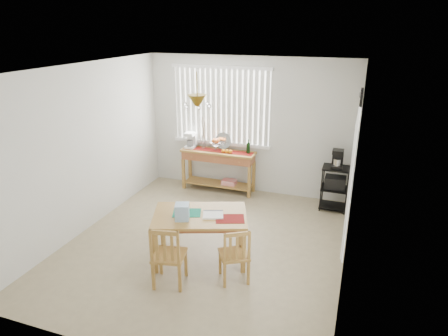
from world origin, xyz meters
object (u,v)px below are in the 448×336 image
at_px(sideboard, 219,161).
at_px(wire_cart, 335,184).
at_px(dining_table, 200,220).
at_px(chair_left, 168,256).
at_px(cart_items, 338,159).
at_px(chair_right, 235,255).

bearing_deg(sideboard, wire_cart, -3.35).
relative_size(dining_table, chair_left, 1.74).
bearing_deg(chair_left, dining_table, 79.11).
bearing_deg(dining_table, cart_items, 54.23).
relative_size(sideboard, dining_table, 0.99).
bearing_deg(chair_right, chair_left, -155.09).
xyz_separation_m(cart_items, chair_right, (-1.01, -2.62, -0.56)).
distance_m(wire_cart, dining_table, 2.78).
relative_size(sideboard, chair_left, 1.71).
bearing_deg(cart_items, dining_table, -125.77).
xyz_separation_m(wire_cart, cart_items, (0.00, 0.01, 0.47)).
bearing_deg(chair_right, dining_table, 150.10).
xyz_separation_m(cart_items, chair_left, (-1.77, -2.97, -0.53)).
bearing_deg(sideboard, dining_table, -75.87).
height_order(dining_table, chair_right, chair_right).
distance_m(sideboard, dining_table, 2.46).
height_order(sideboard, cart_items, cart_items).
xyz_separation_m(wire_cart, chair_right, (-1.01, -2.61, -0.10)).
relative_size(wire_cart, dining_table, 0.54).
bearing_deg(wire_cart, cart_items, 90.00).
bearing_deg(wire_cart, chair_right, -111.16).
bearing_deg(cart_items, chair_right, -111.10).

